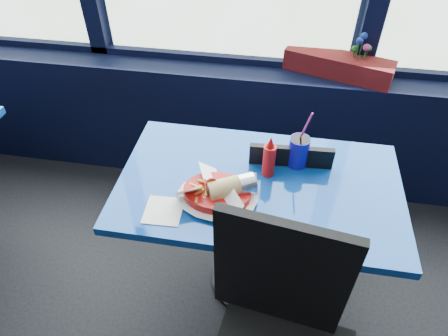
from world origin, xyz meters
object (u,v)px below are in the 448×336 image
Objects in this scene: near_table at (257,211)px; chair_near_back at (286,188)px; ketchup_bottle at (269,158)px; planter_box at (338,65)px; food_basket at (219,192)px; flower_vase at (358,65)px; soda_cup at (299,151)px.

near_table is 1.41× the size of chair_near_back.
planter_box is at bearing 69.17° from ketchup_bottle.
near_table is 1.00m from planter_box.
food_basket is (-0.15, -0.12, 0.22)m from near_table.
planter_box is at bearing 171.92° from flower_vase.
soda_cup reaches higher than planter_box.
chair_near_back is (0.13, 0.25, -0.08)m from near_table.
food_basket is 1.52× the size of ketchup_bottle.
ketchup_bottle is at bearing 57.99° from chair_near_back.
food_basket is at bearing -135.18° from ketchup_bottle.
soda_cup is (0.15, 0.15, 0.26)m from near_table.
flower_vase is at bearing 67.95° from soda_cup.
food_basket is at bearing 48.75° from chair_near_back.
ketchup_bottle reaches higher than near_table.
soda_cup is at bearing 38.14° from food_basket.
near_table is 0.29m from food_basket.
soda_cup is (0.02, -0.10, 0.34)m from chair_near_back.
soda_cup is at bearing 34.84° from ketchup_bottle.
planter_box is (0.34, 0.89, 0.29)m from near_table.
chair_near_back is 2.78× the size of food_basket.
soda_cup is (0.12, 0.09, -0.01)m from ketchup_bottle.
food_basket is 0.26m from ketchup_bottle.
food_basket is at bearing -121.12° from flower_vase.
planter_box is at bearing 75.47° from soda_cup.
planter_box is 0.88m from ketchup_bottle.
flower_vase is (0.45, 0.87, 0.31)m from near_table.
food_basket is at bearing -142.42° from near_table.
chair_near_back is at bearing 49.18° from food_basket.
flower_vase is 0.91m from ketchup_bottle.
planter_box reaches higher than near_table.
food_basket reaches higher than chair_near_back.
ketchup_bottle is at bearing 41.78° from food_basket.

